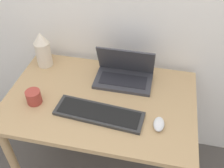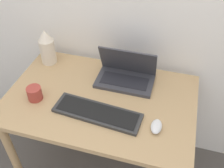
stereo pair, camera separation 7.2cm
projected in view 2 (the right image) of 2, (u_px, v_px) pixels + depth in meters
desk at (101, 110)px, 1.57m from camera, size 1.08×0.70×0.75m
laptop at (126, 74)px, 1.58m from camera, size 0.34×0.21×0.21m
keyboard at (97, 113)px, 1.39m from camera, size 0.49×0.18×0.02m
mouse at (156, 126)px, 1.31m from camera, size 0.06×0.10×0.03m
vase at (47, 47)px, 1.68m from camera, size 0.10×0.10×0.24m
mug at (35, 93)px, 1.46m from camera, size 0.08×0.08×0.08m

